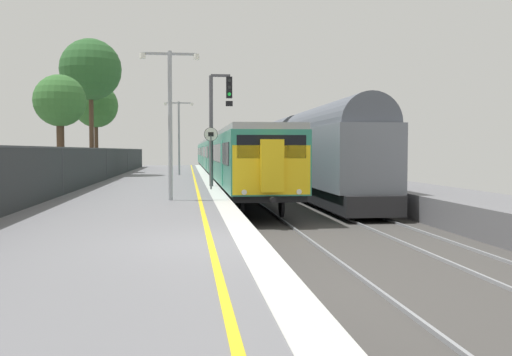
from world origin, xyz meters
TOP-DOWN VIEW (x-y plane):
  - ground at (2.64, 0.00)m, footprint 17.40×110.00m
  - commuter_train_at_platform at (2.10, 39.51)m, footprint 2.83×61.92m
  - freight_train_adjacent_track at (6.10, 23.68)m, footprint 2.60×28.23m
  - signal_gantry at (0.61, 16.35)m, footprint 1.10×0.24m
  - speed_limit_sign at (0.25, 14.25)m, footprint 0.59×0.08m
  - platform_lamp_mid at (-1.33, 9.06)m, footprint 2.00×0.20m
  - platform_lamp_far at (-1.33, 29.12)m, footprint 2.00×0.20m
  - background_tree_left at (-7.65, 34.20)m, footprint 3.35×3.35m
  - background_tree_centre at (-7.86, 22.83)m, footprint 2.93×2.93m
  - background_tree_right at (-7.16, 29.03)m, footprint 4.08×4.08m

SIDE VIEW (x-z plane):
  - ground at x=2.64m, z-range -1.21..0.00m
  - commuter_train_at_platform at x=2.10m, z-range -0.64..3.17m
  - freight_train_adjacent_track at x=6.10m, z-range -0.77..4.08m
  - speed_limit_sign at x=0.25m, z-range 0.37..3.06m
  - platform_lamp_mid at x=-1.33m, z-range 0.49..5.53m
  - platform_lamp_far at x=-1.33m, z-range 0.49..5.54m
  - signal_gantry at x=0.61m, z-range 0.64..5.89m
  - background_tree_centre at x=-7.86m, z-range 1.40..7.36m
  - background_tree_left at x=-7.65m, z-range 1.59..8.37m
  - background_tree_right at x=-7.16m, z-range 2.36..11.51m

